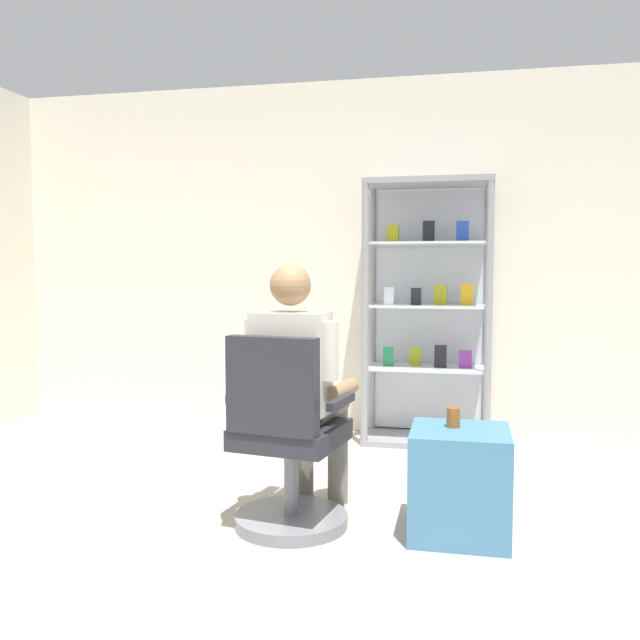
{
  "coord_description": "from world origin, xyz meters",
  "views": [
    {
      "loc": [
        0.65,
        -2.19,
        1.27
      ],
      "look_at": [
        -0.08,
        1.24,
        1.0
      ],
      "focal_mm": 37.67,
      "sensor_mm": 36.0,
      "label": 1
    }
  ],
  "objects_px": {
    "office_chair": "(286,450)",
    "seated_shopkeeper": "(299,380)",
    "display_cabinet_main": "(428,311)",
    "storage_crate": "(460,482)",
    "tea_glass": "(453,417)"
  },
  "relations": [
    {
      "from": "display_cabinet_main",
      "to": "seated_shopkeeper",
      "type": "bearing_deg",
      "value": -107.73
    },
    {
      "from": "office_chair",
      "to": "tea_glass",
      "type": "relative_size",
      "value": 10.15
    },
    {
      "from": "office_chair",
      "to": "seated_shopkeeper",
      "type": "xyz_separation_m",
      "value": [
        0.03,
        0.16,
        0.32
      ]
    },
    {
      "from": "storage_crate",
      "to": "tea_glass",
      "type": "relative_size",
      "value": 5.42
    },
    {
      "from": "display_cabinet_main",
      "to": "storage_crate",
      "type": "distance_m",
      "value": 1.92
    },
    {
      "from": "office_chair",
      "to": "seated_shopkeeper",
      "type": "relative_size",
      "value": 0.74
    },
    {
      "from": "display_cabinet_main",
      "to": "office_chair",
      "type": "relative_size",
      "value": 1.98
    },
    {
      "from": "display_cabinet_main",
      "to": "seated_shopkeeper",
      "type": "xyz_separation_m",
      "value": [
        -0.55,
        -1.71,
        -0.25
      ]
    },
    {
      "from": "seated_shopkeeper",
      "to": "office_chair",
      "type": "bearing_deg",
      "value": -99.35
    },
    {
      "from": "office_chair",
      "to": "storage_crate",
      "type": "distance_m",
      "value": 0.84
    },
    {
      "from": "display_cabinet_main",
      "to": "tea_glass",
      "type": "height_order",
      "value": "display_cabinet_main"
    },
    {
      "from": "seated_shopkeeper",
      "to": "storage_crate",
      "type": "bearing_deg",
      "value": -3.94
    },
    {
      "from": "display_cabinet_main",
      "to": "storage_crate",
      "type": "xyz_separation_m",
      "value": [
        0.25,
        -1.77,
        -0.71
      ]
    },
    {
      "from": "seated_shopkeeper",
      "to": "storage_crate",
      "type": "relative_size",
      "value": 2.52
    },
    {
      "from": "display_cabinet_main",
      "to": "tea_glass",
      "type": "relative_size",
      "value": 20.09
    }
  ]
}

